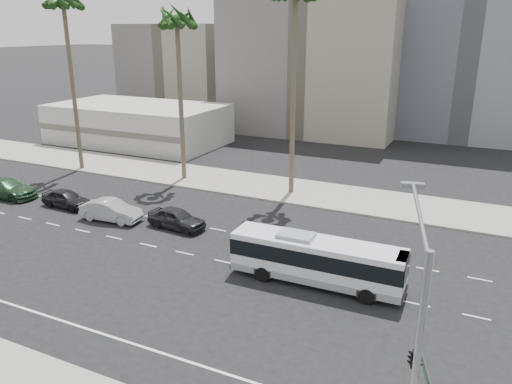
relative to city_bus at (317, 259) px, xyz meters
The scene contains 15 objects.
ground 3.57m from the city_bus, behind, with size 700.00×700.00×0.00m, color black.
sidewalk_north 15.98m from the city_bus, 101.68° to the left, with size 120.00×7.00×0.15m, color gray.
commercial_low 42.24m from the city_bus, 141.88° to the left, with size 22.00×12.16×5.00m.
midrise_beige_west 48.16m from the city_bus, 108.66° to the left, with size 24.00×18.00×18.00m, color slate.
midrise_gray_center 53.54m from the city_bus, 84.76° to the left, with size 20.00×20.00×26.00m, color slate.
midrise_beige_far 65.14m from the city_bus, 129.46° to the left, with size 18.00×16.00×15.00m, color slate.
city_bus is the anchor object (origin of this frame).
car_a 12.70m from the city_bus, 163.70° to the left, with size 4.62×1.86×1.58m, color black.
car_b 17.89m from the city_bus, behind, with size 4.95×1.72×1.63m, color #9C9D9E.
car_c 23.45m from the city_bus, behind, with size 4.46×1.80×1.52m, color black.
car_d 30.08m from the city_bus, behind, with size 5.82×2.37×1.69m, color #224427.
streetlight_corner 14.80m from the city_bus, 60.94° to the right, with size 1.59×4.40×9.51m.
traffic_signal 13.42m from the city_bus, 58.01° to the right, with size 2.39×3.29×5.16m.
palm_mid 27.12m from the city_bus, 142.08° to the left, with size 5.27×5.27×16.29m.
palm_far 36.43m from the city_bus, 157.02° to the left, with size 5.27×5.27×18.11m.
Camera 1 is at (11.16, -25.11, 14.30)m, focal length 34.65 mm.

